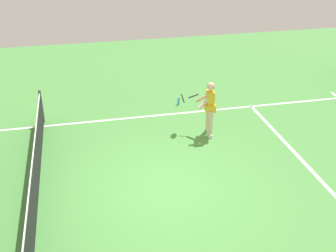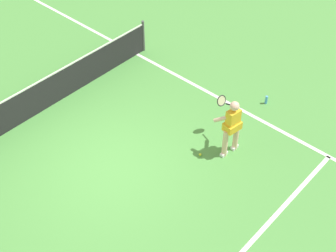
% 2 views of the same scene
% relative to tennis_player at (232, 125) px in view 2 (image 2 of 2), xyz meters
% --- Properties ---
extents(ground_plane, '(24.13, 24.13, 0.00)m').
position_rel_tennis_player_xyz_m(ground_plane, '(-2.27, 1.73, -0.85)').
color(ground_plane, '#4C9342').
extents(sideline_right_marking, '(0.10, 16.56, 0.01)m').
position_rel_tennis_player_xyz_m(sideline_right_marking, '(1.45, 1.73, -0.84)').
color(sideline_right_marking, white).
rests_on(sideline_right_marking, ground).
extents(court_net, '(8.13, 0.08, 1.02)m').
position_rel_tennis_player_xyz_m(court_net, '(-2.27, 4.57, -0.37)').
color(court_net, '#4C4C51').
rests_on(court_net, ground).
extents(tennis_player, '(0.87, 0.91, 1.55)m').
position_rel_tennis_player_xyz_m(tennis_player, '(0.00, 0.00, 0.00)').
color(tennis_player, beige).
rests_on(tennis_player, ground).
extents(tennis_ball_near, '(0.07, 0.07, 0.07)m').
position_rel_tennis_player_xyz_m(tennis_ball_near, '(-0.59, 0.41, -0.81)').
color(tennis_ball_near, '#D1E533').
rests_on(tennis_ball_near, ground).
extents(water_bottle, '(0.07, 0.07, 0.24)m').
position_rel_tennis_player_xyz_m(water_bottle, '(2.12, 0.33, -0.73)').
color(water_bottle, '#4C9EE5').
rests_on(water_bottle, ground).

